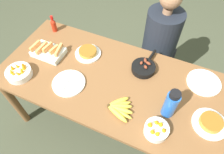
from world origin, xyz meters
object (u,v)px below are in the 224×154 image
object	(u,v)px
empty_plate_far_left	(69,83)
hot_sauce_bottle	(54,25)
fruit_bowl_citrus	(156,129)
melon_tray	(48,51)
banana_bunch	(119,108)
skillet	(144,67)
fruit_bowl_mango	(19,72)
person_figure	(157,54)
frittata_plate_center	(88,53)
water_bottle	(171,104)
empty_plate_near_front	(204,82)
frittata_plate_side	(210,123)

from	to	relation	value
empty_plate_far_left	hot_sauce_bottle	distance (m)	0.68
fruit_bowl_citrus	melon_tray	bearing A→B (deg)	163.95
banana_bunch	skillet	size ratio (longest dim) A/B	0.67
melon_tray	fruit_bowl_citrus	distance (m)	1.12
melon_tray	empty_plate_far_left	distance (m)	0.39
fruit_bowl_mango	hot_sauce_bottle	distance (m)	0.59
fruit_bowl_citrus	person_figure	xyz separation A→B (m)	(-0.22, 0.95, -0.29)
skillet	fruit_bowl_citrus	world-z (taller)	fruit_bowl_citrus
frittata_plate_center	water_bottle	size ratio (longest dim) A/B	0.89
fruit_bowl_mango	fruit_bowl_citrus	distance (m)	1.15
empty_plate_far_left	fruit_bowl_citrus	xyz separation A→B (m)	(0.74, -0.10, 0.03)
empty_plate_far_left	person_figure	xyz separation A→B (m)	(0.52, 0.85, -0.25)
water_bottle	frittata_plate_center	bearing A→B (deg)	160.73
empty_plate_near_front	fruit_bowl_mango	size ratio (longest dim) A/B	1.30
frittata_plate_side	person_figure	distance (m)	0.97
banana_bunch	hot_sauce_bottle	distance (m)	1.06
melon_tray	fruit_bowl_mango	xyz separation A→B (m)	(-0.08, -0.29, 0.00)
hot_sauce_bottle	water_bottle	bearing A→B (deg)	-18.99
fruit_bowl_mango	hot_sauce_bottle	size ratio (longest dim) A/B	1.21
water_bottle	person_figure	size ratio (longest dim) A/B	0.20
water_bottle	hot_sauce_bottle	world-z (taller)	water_bottle
empty_plate_far_left	fruit_bowl_mango	xyz separation A→B (m)	(-0.41, -0.09, 0.03)
fruit_bowl_citrus	water_bottle	distance (m)	0.19
empty_plate_near_front	person_figure	world-z (taller)	person_figure
empty_plate_near_front	empty_plate_far_left	xyz separation A→B (m)	(-0.97, -0.44, 0.00)
banana_bunch	fruit_bowl_citrus	size ratio (longest dim) A/B	1.34
empty_plate_far_left	fruit_bowl_mango	size ratio (longest dim) A/B	1.29
frittata_plate_side	melon_tray	bearing A→B (deg)	175.71
banana_bunch	hot_sauce_bottle	size ratio (longest dim) A/B	1.31
frittata_plate_side	empty_plate_far_left	size ratio (longest dim) A/B	0.92
frittata_plate_side	skillet	bearing A→B (deg)	154.09
hot_sauce_bottle	frittata_plate_side	bearing A→B (deg)	-14.53
empty_plate_near_front	hot_sauce_bottle	distance (m)	1.44
frittata_plate_center	fruit_bowl_mango	bearing A→B (deg)	-132.23
melon_tray	empty_plate_near_front	world-z (taller)	melon_tray
frittata_plate_side	fruit_bowl_mango	world-z (taller)	fruit_bowl_mango
fruit_bowl_mango	fruit_bowl_citrus	size ratio (longest dim) A/B	1.25
fruit_bowl_citrus	hot_sauce_bottle	distance (m)	1.34
melon_tray	frittata_plate_side	world-z (taller)	melon_tray
empty_plate_far_left	banana_bunch	bearing A→B (deg)	-5.81
frittata_plate_center	frittata_plate_side	bearing A→B (deg)	-12.83
fruit_bowl_mango	water_bottle	world-z (taller)	water_bottle
empty_plate_near_front	person_figure	bearing A→B (deg)	138.27
banana_bunch	hot_sauce_bottle	world-z (taller)	hot_sauce_bottle
water_bottle	person_figure	xyz separation A→B (m)	(-0.26, 0.78, -0.37)
frittata_plate_center	empty_plate_far_left	xyz separation A→B (m)	(0.01, -0.35, -0.01)
banana_bunch	fruit_bowl_mango	distance (m)	0.86
skillet	fruit_bowl_citrus	size ratio (longest dim) A/B	2.00
fruit_bowl_citrus	hot_sauce_bottle	xyz separation A→B (m)	(-1.20, 0.60, 0.03)
melon_tray	water_bottle	distance (m)	1.12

